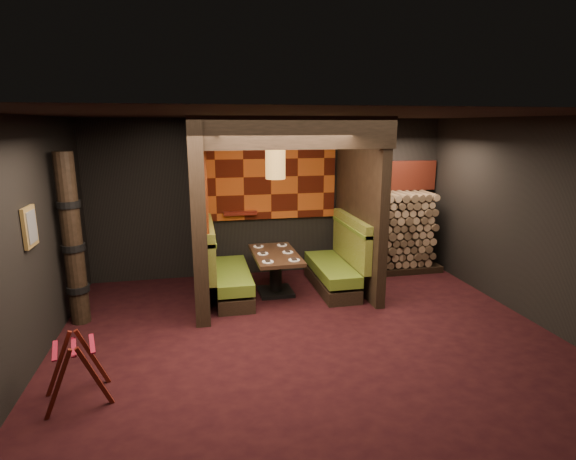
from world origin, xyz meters
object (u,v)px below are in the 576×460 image
Objects in this scene: booth_bench_left at (225,273)px; booth_bench_right at (337,266)px; dining_table at (275,267)px; luggage_rack at (76,368)px; pendant_lamp at (275,164)px; totem_column at (73,241)px; firewood_stack at (395,232)px.

booth_bench_left and booth_bench_right have the same top height.
dining_table is at bearing -178.40° from booth_bench_right.
luggage_rack is at bearing -144.69° from booth_bench_right.
pendant_lamp is (-1.07, -0.08, 1.74)m from booth_bench_right.
totem_column reaches higher than firewood_stack.
booth_bench_left is 1.21× the size of dining_table.
totem_column is (-2.91, -0.52, 0.73)m from dining_table.
booth_bench_right is 1.56m from firewood_stack.
dining_table is 2.55m from firewood_stack.
booth_bench_right reaches higher than dining_table.
firewood_stack is at bearing 12.17° from booth_bench_left.
booth_bench_right is 2.14× the size of luggage_rack.
pendant_lamp reaches higher than firewood_stack.
pendant_lamp is (0.00, -0.05, 1.68)m from dining_table.
totem_column is at bearing -172.14° from booth_bench_right.
booth_bench_left is at bearing 177.90° from dining_table.
dining_table is at bearing -2.10° from booth_bench_left.
booth_bench_left is 3.34m from firewood_stack.
totem_column is (-0.42, 1.98, 0.83)m from luggage_rack.
booth_bench_left is 3.03m from luggage_rack.
pendant_lamp reaches higher than booth_bench_left.
pendant_lamp is 2.90m from firewood_stack.
luggage_rack is (-3.57, -2.53, -0.04)m from booth_bench_right.
pendant_lamp is 0.39× the size of totem_column.
firewood_stack reaches higher than dining_table.
booth_bench_right is 1.08m from dining_table.
booth_bench_right is 4.37m from luggage_rack.
dining_table is 1.41× the size of pendant_lamp.
pendant_lamp is 3.92m from luggage_rack.
pendant_lamp is (0.82, -0.08, 1.74)m from booth_bench_left.
luggage_rack is at bearing -78.14° from totem_column.
firewood_stack is at bearing 27.35° from booth_bench_right.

